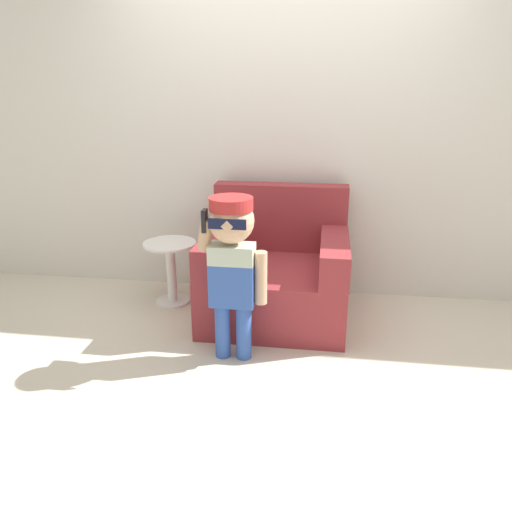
# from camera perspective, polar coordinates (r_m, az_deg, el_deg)

# --- Properties ---
(ground_plane) EXTENTS (10.00, 10.00, 0.00)m
(ground_plane) POSITION_cam_1_polar(r_m,az_deg,el_deg) (3.64, 2.05, -7.25)
(ground_plane) COLOR beige
(wall_back) EXTENTS (10.00, 0.05, 2.60)m
(wall_back) POSITION_cam_1_polar(r_m,az_deg,el_deg) (3.86, 3.28, 14.46)
(wall_back) COLOR silver
(wall_back) RESTS_ON ground_plane
(armchair) EXTENTS (1.00, 0.91, 0.90)m
(armchair) POSITION_cam_1_polar(r_m,az_deg,el_deg) (3.60, 2.35, -2.06)
(armchair) COLOR maroon
(armchair) RESTS_ON ground_plane
(person_child) EXTENTS (0.42, 0.31, 1.01)m
(person_child) POSITION_cam_1_polar(r_m,az_deg,el_deg) (2.90, -2.73, 0.20)
(person_child) COLOR #3356AD
(person_child) RESTS_ON ground_plane
(side_table) EXTENTS (0.40, 0.40, 0.49)m
(side_table) POSITION_cam_1_polar(r_m,az_deg,el_deg) (3.85, -9.68, -1.21)
(side_table) COLOR white
(side_table) RESTS_ON ground_plane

